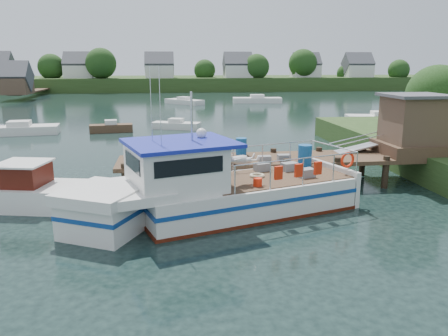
{
  "coord_description": "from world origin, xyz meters",
  "views": [
    {
      "loc": [
        -3.49,
        -20.82,
        5.99
      ],
      "look_at": [
        -1.0,
        -1.5,
        1.3
      ],
      "focal_mm": 35.0,
      "sensor_mm": 36.0,
      "label": 1
    }
  ],
  "objects": [
    {
      "name": "work_boat",
      "position": [
        -10.44,
        -1.87,
        0.64
      ],
      "size": [
        7.74,
        3.71,
        4.06
      ],
      "rotation": [
        0.0,
        0.0,
        -0.22
      ],
      "color": "silver",
      "rests_on": "ground"
    },
    {
      "name": "lobster_boat",
      "position": [
        -1.82,
        -4.3,
        1.07
      ],
      "size": [
        12.12,
        6.6,
        5.92
      ],
      "rotation": [
        0.0,
        0.0,
        0.31
      ],
      "color": "silver",
      "rests_on": "ground"
    },
    {
      "name": "moored_a",
      "position": [
        -16.19,
        18.42,
        0.43
      ],
      "size": [
        6.55,
        2.84,
        1.17
      ],
      "rotation": [
        0.0,
        0.0,
        -0.24
      ],
      "color": "silver",
      "rests_on": "ground"
    },
    {
      "name": "moored_rowboat",
      "position": [
        -8.54,
        18.8,
        0.4
      ],
      "size": [
        3.85,
        1.72,
        1.08
      ],
      "rotation": [
        0.0,
        0.0,
        -0.4
      ],
      "color": "#4A3423",
      "rests_on": "ground"
    },
    {
      "name": "moored_d",
      "position": [
        -0.97,
        45.51,
        0.4
      ],
      "size": [
        5.95,
        6.11,
        1.08
      ],
      "rotation": [
        0.0,
        0.0,
        0.23
      ],
      "color": "silver",
      "rests_on": "ground"
    },
    {
      "name": "moored_c",
      "position": [
        18.58,
        22.02,
        0.42
      ],
      "size": [
        7.5,
        3.73,
        1.13
      ],
      "rotation": [
        0.0,
        0.0,
        -0.36
      ],
      "color": "silver",
      "rests_on": "ground"
    },
    {
      "name": "moored_b",
      "position": [
        -2.74,
        19.95,
        0.36
      ],
      "size": [
        4.7,
        2.92,
        0.98
      ],
      "rotation": [
        0.0,
        0.0,
        0.27
      ],
      "color": "silver",
      "rests_on": "ground"
    },
    {
      "name": "ground_plane",
      "position": [
        0.0,
        0.0,
        0.0
      ],
      "size": [
        160.0,
        160.0,
        0.0
      ],
      "primitive_type": "plane",
      "color": "black"
    },
    {
      "name": "far_shore",
      "position": [
        0.01,
        82.37,
        2.1
      ],
      "size": [
        140.0,
        42.55,
        9.22
      ],
      "color": "#2D461D",
      "rests_on": "ground"
    },
    {
      "name": "moored_far",
      "position": [
        10.3,
        46.1,
        0.47
      ],
      "size": [
        7.71,
        3.39,
        1.27
      ],
      "rotation": [
        0.0,
        0.0,
        0.15
      ],
      "color": "silver",
      "rests_on": "ground"
    },
    {
      "name": "dock",
      "position": [
        6.51,
        0.01,
        2.24
      ],
      "size": [
        16.6,
        3.0,
        4.78
      ],
      "color": "#4A3423",
      "rests_on": "ground"
    }
  ]
}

